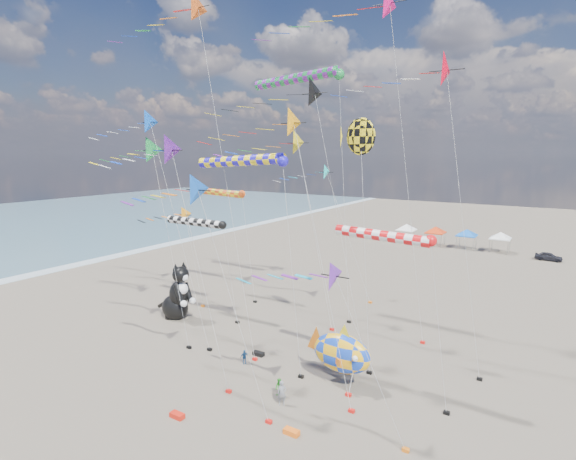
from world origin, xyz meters
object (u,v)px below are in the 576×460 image
(fish_inflatable, at_px, (341,353))
(person_adult, at_px, (282,393))
(parked_car, at_px, (549,256))
(child_blue, at_px, (244,357))
(cat_inflatable, at_px, (177,290))
(child_green, at_px, (279,388))

(fish_inflatable, distance_m, person_adult, 4.88)
(person_adult, bearing_deg, parked_car, 38.76)
(parked_car, bearing_deg, fish_inflatable, 173.20)
(fish_inflatable, bearing_deg, child_blue, -172.33)
(cat_inflatable, relative_size, person_adult, 3.52)
(cat_inflatable, height_order, child_green, cat_inflatable)
(child_blue, bearing_deg, cat_inflatable, 99.85)
(cat_inflatable, distance_m, parked_car, 53.85)
(cat_inflatable, height_order, child_blue, cat_inflatable)
(cat_inflatable, bearing_deg, person_adult, -17.86)
(child_green, distance_m, child_blue, 5.35)
(fish_inflatable, xyz_separation_m, person_adult, (-2.03, -4.16, -1.53))
(child_green, relative_size, child_blue, 1.14)
(child_blue, bearing_deg, person_adult, -90.56)
(fish_inflatable, distance_m, child_blue, 7.71)
(fish_inflatable, height_order, person_adult, fish_inflatable)
(cat_inflatable, distance_m, child_blue, 12.00)
(person_adult, relative_size, child_blue, 1.45)
(fish_inflatable, height_order, child_green, fish_inflatable)
(person_adult, distance_m, parked_car, 54.10)
(person_adult, relative_size, child_green, 1.28)
(person_adult, relative_size, parked_car, 0.44)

